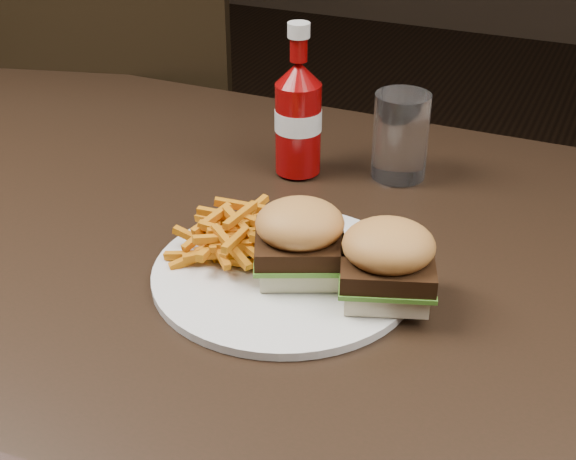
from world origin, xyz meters
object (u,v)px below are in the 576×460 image
at_px(chair_far, 151,183).
at_px(ketchup_bottle, 298,128).
at_px(plate, 284,274).
at_px(tumbler, 401,136).
at_px(dining_table, 208,247).

distance_m(chair_far, ketchup_bottle, 0.78).
xyz_separation_m(plate, ketchup_bottle, (-0.08, 0.23, 0.06)).
bearing_deg(tumbler, plate, -97.42).
relative_size(chair_far, tumbler, 4.50).
height_order(dining_table, tumbler, tumbler).
xyz_separation_m(chair_far, plate, (0.61, -0.66, 0.33)).
bearing_deg(dining_table, plate, -23.31).
relative_size(ketchup_bottle, tumbler, 1.07).
bearing_deg(plate, dining_table, 156.69).
relative_size(chair_far, plate, 1.81).
distance_m(dining_table, ketchup_bottle, 0.20).
bearing_deg(plate, chair_far, 132.76).
distance_m(ketchup_bottle, tumbler, 0.12).
relative_size(dining_table, ketchup_bottle, 10.64).
distance_m(chair_far, plate, 0.95).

